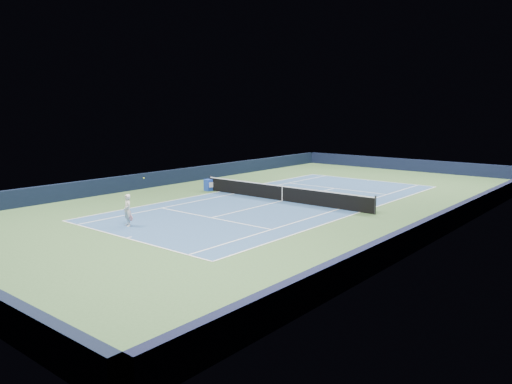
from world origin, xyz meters
The scene contains 19 objects.
ground centered at (0.00, 0.00, 0.00)m, with size 40.00×40.00×0.00m, color #375930.
wall_far centered at (0.00, 19.82, 0.55)m, with size 22.00×0.35×1.10m, color black.
wall_right centered at (10.82, 0.00, 0.55)m, with size 0.35×40.00×1.10m, color black.
wall_left centered at (-10.82, 0.00, 0.55)m, with size 0.35×40.00×1.10m, color black.
court_surface centered at (0.00, 0.00, 0.00)m, with size 10.97×23.77×0.01m, color #2B4D7A.
baseline_far centered at (0.00, 11.88, 0.01)m, with size 10.97×0.08×0.00m, color white.
baseline_near centered at (0.00, -11.88, 0.01)m, with size 10.97×0.08×0.00m, color white.
sideline_doubles_right centered at (5.49, 0.00, 0.01)m, with size 0.08×23.77×0.00m, color white.
sideline_doubles_left centered at (-5.49, 0.00, 0.01)m, with size 0.08×23.77×0.00m, color white.
sideline_singles_right centered at (4.12, 0.00, 0.01)m, with size 0.08×23.77×0.00m, color white.
sideline_singles_left centered at (-4.12, 0.00, 0.01)m, with size 0.08×23.77×0.00m, color white.
service_line_far centered at (0.00, 6.40, 0.01)m, with size 8.23×0.08×0.00m, color white.
service_line_near centered at (0.00, -6.40, 0.01)m, with size 8.23×0.08×0.00m, color white.
center_service_line centered at (0.00, 0.00, 0.01)m, with size 0.08×12.80×0.00m, color white.
center_mark_far centered at (0.00, 11.73, 0.01)m, with size 0.08×0.30×0.00m, color white.
center_mark_near centered at (0.00, -11.73, 0.01)m, with size 0.08×0.30×0.00m, color white.
tennis_net centered at (0.00, 0.00, 0.50)m, with size 12.90×0.10×1.07m.
sponsor_cube centered at (-6.40, -0.21, 0.41)m, with size 0.59×0.51×0.82m.
tennis_player centered at (-1.88, -10.39, 0.81)m, with size 0.80×1.30×2.36m.
Camera 1 is at (18.54, -25.04, 5.87)m, focal length 35.00 mm.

